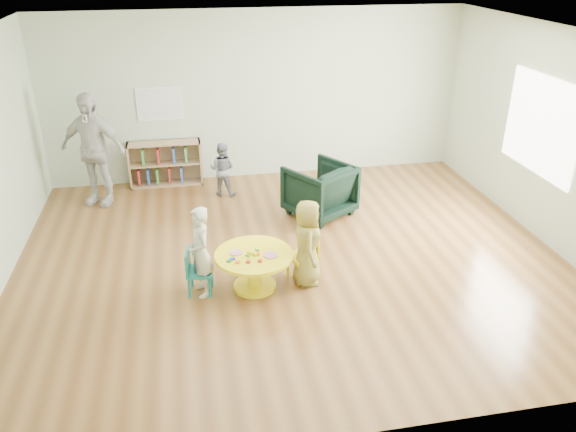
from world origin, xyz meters
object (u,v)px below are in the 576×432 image
(armchair, at_px, (320,190))
(toddler, at_px, (222,169))
(activity_table, at_px, (254,264))
(kid_chair_right, at_px, (305,254))
(child_left, at_px, (200,252))
(child_right, at_px, (307,243))
(adult_caretaker, at_px, (93,150))
(kid_chair_left, at_px, (196,270))
(bookshelf, at_px, (165,163))

(armchair, bearing_deg, toddler, -68.78)
(activity_table, height_order, armchair, armchair)
(activity_table, xyz_separation_m, kid_chair_right, (0.64, 0.13, -0.00))
(child_left, relative_size, toddler, 1.24)
(child_right, distance_m, adult_caretaker, 3.97)
(kid_chair_left, height_order, toddler, toddler)
(child_right, bearing_deg, child_left, 97.18)
(armchair, bearing_deg, child_left, 12.56)
(adult_caretaker, bearing_deg, toddler, 20.37)
(kid_chair_right, height_order, toddler, toddler)
(toddler, bearing_deg, activity_table, 114.36)
(child_right, bearing_deg, bookshelf, 32.50)
(toddler, distance_m, adult_caretaker, 1.99)
(kid_chair_left, bearing_deg, child_right, 97.54)
(kid_chair_right, bearing_deg, kid_chair_left, 72.36)
(bookshelf, height_order, child_right, child_right)
(activity_table, bearing_deg, toddler, 92.74)
(kid_chair_left, height_order, kid_chair_right, kid_chair_right)
(activity_table, bearing_deg, kid_chair_right, 11.48)
(armchair, bearing_deg, kid_chair_left, 11.08)
(activity_table, distance_m, adult_caretaker, 3.60)
(kid_chair_right, bearing_deg, adult_caretaker, 22.59)
(bookshelf, bearing_deg, kid_chair_right, -63.08)
(activity_table, xyz_separation_m, child_right, (0.64, 0.01, 0.22))
(adult_caretaker, bearing_deg, bookshelf, 51.96)
(child_right, bearing_deg, adult_caretaker, 49.80)
(kid_chair_right, xyz_separation_m, armchair, (0.59, 1.69, 0.08))
(kid_chair_right, relative_size, armchair, 0.67)
(child_left, height_order, toddler, child_left)
(activity_table, relative_size, child_right, 0.86)
(activity_table, distance_m, bookshelf, 3.63)
(child_right, distance_m, toddler, 2.93)
(kid_chair_left, distance_m, adult_caretaker, 3.23)
(activity_table, relative_size, child_left, 0.84)
(toddler, bearing_deg, bookshelf, -13.25)
(kid_chair_right, relative_size, bookshelf, 0.49)
(kid_chair_left, xyz_separation_m, toddler, (0.54, 2.80, 0.14))
(child_right, height_order, adult_caretaker, adult_caretaker)
(kid_chair_right, height_order, adult_caretaker, adult_caretaker)
(activity_table, height_order, kid_chair_right, kid_chair_right)
(kid_chair_right, bearing_deg, child_left, 74.16)
(kid_chair_left, relative_size, child_right, 0.52)
(armchair, relative_size, toddler, 0.99)
(kid_chair_left, bearing_deg, adult_caretaker, -145.42)
(activity_table, xyz_separation_m, bookshelf, (-1.06, 3.47, 0.05))
(toddler, relative_size, adult_caretaker, 0.50)
(child_left, distance_m, toddler, 2.88)
(bookshelf, xyz_separation_m, toddler, (0.92, -0.64, 0.07))
(bookshelf, distance_m, toddler, 1.12)
(bookshelf, xyz_separation_m, adult_caretaker, (-1.02, -0.59, 0.51))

